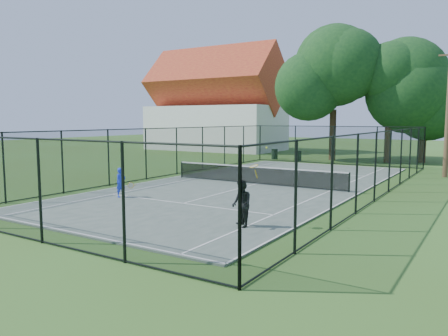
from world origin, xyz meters
The scene contains 12 objects.
ground centered at (0.00, 0.00, 0.00)m, with size 120.00×120.00×0.00m, color #37551D.
tennis_court centered at (0.00, 0.00, 0.03)m, with size 11.00×24.00×0.06m, color #4F5D54.
tennis_net centered at (0.00, 0.00, 0.58)m, with size 10.08×0.08×0.95m.
fence centered at (0.00, 0.00, 1.50)m, with size 13.10×26.10×3.00m.
tree_near_left centered at (-1.27, 16.49, 6.30)m, with size 7.84×7.84×10.23m.
tree_near_mid centered at (3.32, 16.52, 5.62)m, with size 6.97×6.97×9.12m.
tree_near_right centered at (5.70, 18.09, 5.15)m, with size 5.88×5.88×8.11m.
building centered at (-17.00, 22.00, 4.93)m, with size 15.30×8.15×11.87m.
trash_bin_left centered at (-5.82, 14.51, 0.46)m, with size 0.58×0.58×0.91m.
trash_bin_right centered at (-3.39, 14.04, 0.44)m, with size 0.58×0.58×0.86m.
player_blue centered at (-3.25, -6.68, 0.71)m, with size 0.77×0.52×1.31m.
player_black centered at (4.00, -8.55, 0.82)m, with size 1.06×1.11×2.58m.
Camera 1 is at (10.83, -20.52, 3.51)m, focal length 35.00 mm.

